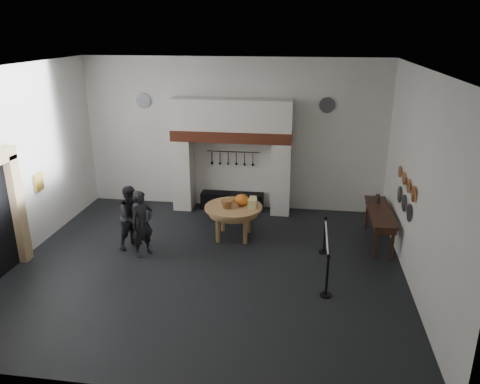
# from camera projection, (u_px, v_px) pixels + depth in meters

# --- Properties ---
(floor) EXTENTS (9.00, 8.00, 0.02)m
(floor) POSITION_uv_depth(u_px,v_px,m) (207.00, 266.00, 10.93)
(floor) COLOR black
(floor) RESTS_ON ground
(ceiling) EXTENTS (9.00, 8.00, 0.02)m
(ceiling) POSITION_uv_depth(u_px,v_px,m) (202.00, 68.00, 9.42)
(ceiling) COLOR silver
(ceiling) RESTS_ON wall_back
(wall_back) EXTENTS (9.00, 0.02, 4.50)m
(wall_back) POSITION_uv_depth(u_px,v_px,m) (233.00, 135.00, 13.91)
(wall_back) COLOR silver
(wall_back) RESTS_ON floor
(wall_front) EXTENTS (9.00, 0.02, 4.50)m
(wall_front) POSITION_uv_depth(u_px,v_px,m) (143.00, 260.00, 6.45)
(wall_front) COLOR silver
(wall_front) RESTS_ON floor
(wall_left) EXTENTS (0.02, 8.00, 4.50)m
(wall_left) POSITION_uv_depth(u_px,v_px,m) (14.00, 166.00, 10.78)
(wall_left) COLOR silver
(wall_left) RESTS_ON floor
(wall_right) EXTENTS (0.02, 8.00, 4.50)m
(wall_right) POSITION_uv_depth(u_px,v_px,m) (420.00, 184.00, 9.57)
(wall_right) COLOR silver
(wall_right) RESTS_ON floor
(chimney_pier_left) EXTENTS (0.55, 0.70, 2.15)m
(chimney_pier_left) POSITION_uv_depth(u_px,v_px,m) (184.00, 174.00, 14.17)
(chimney_pier_left) COLOR silver
(chimney_pier_left) RESTS_ON floor
(chimney_pier_right) EXTENTS (0.55, 0.70, 2.15)m
(chimney_pier_right) POSITION_uv_depth(u_px,v_px,m) (281.00, 178.00, 13.78)
(chimney_pier_right) COLOR silver
(chimney_pier_right) RESTS_ON floor
(hearth_brick_band) EXTENTS (3.50, 0.72, 0.32)m
(hearth_brick_band) POSITION_uv_depth(u_px,v_px,m) (231.00, 135.00, 13.56)
(hearth_brick_band) COLOR #9E442B
(hearth_brick_band) RESTS_ON chimney_pier_left
(chimney_hood) EXTENTS (3.50, 0.70, 0.90)m
(chimney_hood) POSITION_uv_depth(u_px,v_px,m) (231.00, 114.00, 13.36)
(chimney_hood) COLOR silver
(chimney_hood) RESTS_ON hearth_brick_band
(iron_range) EXTENTS (1.90, 0.45, 0.50)m
(iron_range) POSITION_uv_depth(u_px,v_px,m) (232.00, 201.00, 14.32)
(iron_range) COLOR black
(iron_range) RESTS_ON floor
(utensil_rail) EXTENTS (1.60, 0.02, 0.02)m
(utensil_rail) POSITION_uv_depth(u_px,v_px,m) (233.00, 152.00, 14.00)
(utensil_rail) COLOR black
(utensil_rail) RESTS_ON wall_back
(door_jamb_far) EXTENTS (0.22, 0.30, 2.60)m
(door_jamb_far) POSITION_uv_depth(u_px,v_px,m) (18.00, 209.00, 10.80)
(door_jamb_far) COLOR tan
(door_jamb_far) RESTS_ON floor
(wall_plaque) EXTENTS (0.05, 0.34, 0.44)m
(wall_plaque) POSITION_uv_depth(u_px,v_px,m) (39.00, 182.00, 11.74)
(wall_plaque) COLOR gold
(wall_plaque) RESTS_ON wall_left
(work_table) EXTENTS (1.77, 1.77, 0.07)m
(work_table) POSITION_uv_depth(u_px,v_px,m) (234.00, 208.00, 12.18)
(work_table) COLOR tan
(work_table) RESTS_ON floor
(pumpkin) EXTENTS (0.36, 0.36, 0.31)m
(pumpkin) POSITION_uv_depth(u_px,v_px,m) (242.00, 200.00, 12.18)
(pumpkin) COLOR orange
(pumpkin) RESTS_ON work_table
(cheese_block_big) EXTENTS (0.22, 0.22, 0.24)m
(cheese_block_big) POSITION_uv_depth(u_px,v_px,m) (252.00, 204.00, 12.01)
(cheese_block_big) COLOR #E7DC8A
(cheese_block_big) RESTS_ON work_table
(cheese_block_small) EXTENTS (0.18, 0.18, 0.20)m
(cheese_block_small) POSITION_uv_depth(u_px,v_px,m) (253.00, 200.00, 12.30)
(cheese_block_small) COLOR #EED18E
(cheese_block_small) RESTS_ON work_table
(wicker_basket) EXTENTS (0.37, 0.37, 0.22)m
(wicker_basket) POSITION_uv_depth(u_px,v_px,m) (227.00, 204.00, 12.01)
(wicker_basket) COLOR olive
(wicker_basket) RESTS_ON work_table
(bread_loaf) EXTENTS (0.31, 0.18, 0.13)m
(bread_loaf) POSITION_uv_depth(u_px,v_px,m) (232.00, 199.00, 12.48)
(bread_loaf) COLOR #AC833D
(bread_loaf) RESTS_ON work_table
(visitor_near) EXTENTS (0.68, 0.72, 1.65)m
(visitor_near) POSITION_uv_depth(u_px,v_px,m) (142.00, 224.00, 11.22)
(visitor_near) COLOR black
(visitor_near) RESTS_ON floor
(visitor_far) EXTENTS (0.92, 0.99, 1.62)m
(visitor_far) POSITION_uv_depth(u_px,v_px,m) (132.00, 217.00, 11.66)
(visitor_far) COLOR black
(visitor_far) RESTS_ON floor
(side_table) EXTENTS (0.55, 2.20, 0.06)m
(side_table) POSITION_uv_depth(u_px,v_px,m) (380.00, 212.00, 11.83)
(side_table) COLOR #3C2215
(side_table) RESTS_ON floor
(pewter_jug) EXTENTS (0.12, 0.12, 0.22)m
(pewter_jug) POSITION_uv_depth(u_px,v_px,m) (378.00, 198.00, 12.34)
(pewter_jug) COLOR #45464A
(pewter_jug) RESTS_ON side_table
(copper_pan_a) EXTENTS (0.03, 0.34, 0.34)m
(copper_pan_a) POSITION_uv_depth(u_px,v_px,m) (414.00, 194.00, 9.86)
(copper_pan_a) COLOR #C6662D
(copper_pan_a) RESTS_ON wall_right
(copper_pan_b) EXTENTS (0.03, 0.32, 0.32)m
(copper_pan_b) POSITION_uv_depth(u_px,v_px,m) (409.00, 186.00, 10.38)
(copper_pan_b) COLOR #C6662D
(copper_pan_b) RESTS_ON wall_right
(copper_pan_c) EXTENTS (0.03, 0.30, 0.30)m
(copper_pan_c) POSITION_uv_depth(u_px,v_px,m) (404.00, 178.00, 10.89)
(copper_pan_c) COLOR #C6662D
(copper_pan_c) RESTS_ON wall_right
(copper_pan_d) EXTENTS (0.03, 0.28, 0.28)m
(copper_pan_d) POSITION_uv_depth(u_px,v_px,m) (400.00, 172.00, 11.40)
(copper_pan_d) COLOR #C6662D
(copper_pan_d) RESTS_ON wall_right
(pewter_plate_left) EXTENTS (0.03, 0.40, 0.40)m
(pewter_plate_left) POSITION_uv_depth(u_px,v_px,m) (409.00, 213.00, 10.22)
(pewter_plate_left) COLOR #4C4C51
(pewter_plate_left) RESTS_ON wall_right
(pewter_plate_mid) EXTENTS (0.03, 0.40, 0.40)m
(pewter_plate_mid) POSITION_uv_depth(u_px,v_px,m) (404.00, 203.00, 10.78)
(pewter_plate_mid) COLOR #4C4C51
(pewter_plate_mid) RESTS_ON wall_right
(pewter_plate_right) EXTENTS (0.03, 0.40, 0.40)m
(pewter_plate_right) POSITION_uv_depth(u_px,v_px,m) (399.00, 194.00, 11.34)
(pewter_plate_right) COLOR #4C4C51
(pewter_plate_right) RESTS_ON wall_right
(pewter_plate_back_left) EXTENTS (0.44, 0.03, 0.44)m
(pewter_plate_back_left) POSITION_uv_depth(u_px,v_px,m) (144.00, 101.00, 13.92)
(pewter_plate_back_left) COLOR #4C4C51
(pewter_plate_back_left) RESTS_ON wall_back
(pewter_plate_back_right) EXTENTS (0.44, 0.03, 0.44)m
(pewter_plate_back_right) POSITION_uv_depth(u_px,v_px,m) (327.00, 105.00, 13.19)
(pewter_plate_back_right) COLOR #4C4C51
(pewter_plate_back_right) RESTS_ON wall_back
(barrier_post_near) EXTENTS (0.05, 0.05, 0.90)m
(barrier_post_near) POSITION_uv_depth(u_px,v_px,m) (327.00, 277.00, 9.59)
(barrier_post_near) COLOR black
(barrier_post_near) RESTS_ON floor
(barrier_post_far) EXTENTS (0.05, 0.05, 0.90)m
(barrier_post_far) POSITION_uv_depth(u_px,v_px,m) (325.00, 236.00, 11.45)
(barrier_post_far) COLOR black
(barrier_post_far) RESTS_ON floor
(barrier_rope) EXTENTS (0.04, 2.00, 0.04)m
(barrier_rope) POSITION_uv_depth(u_px,v_px,m) (327.00, 238.00, 10.38)
(barrier_rope) COLOR white
(barrier_rope) RESTS_ON barrier_post_near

